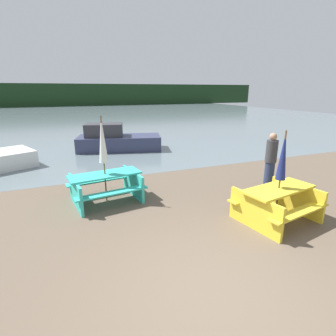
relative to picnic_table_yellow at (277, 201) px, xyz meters
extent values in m
plane|color=brown|center=(-2.56, -1.52, -0.47)|extent=(60.00, 60.00, 0.00)
cube|color=slate|center=(-2.56, 29.38, -0.48)|extent=(60.00, 50.00, 0.00)
cube|color=#193319|center=(-2.56, 49.38, 1.53)|extent=(80.00, 1.60, 4.00)
cube|color=yellow|center=(0.00, 0.00, 0.30)|extent=(1.84, 0.99, 0.04)
cube|color=yellow|center=(0.09, -0.54, -0.04)|extent=(1.77, 0.57, 0.04)
cube|color=yellow|center=(-0.09, 0.54, -0.04)|extent=(1.77, 0.57, 0.04)
cube|color=yellow|center=(-0.72, -0.12, -0.10)|extent=(0.30, 1.37, 0.75)
cube|color=yellow|center=(0.72, 0.12, -0.10)|extent=(0.30, 1.37, 0.75)
cube|color=#33B7A8|center=(-3.44, 2.57, 0.27)|extent=(1.93, 0.95, 0.04)
cube|color=#33B7A8|center=(-3.36, 2.03, -0.06)|extent=(1.87, 0.53, 0.04)
cube|color=#33B7A8|center=(-3.51, 3.12, -0.06)|extent=(1.87, 0.53, 0.04)
cube|color=#33B7A8|center=(-4.21, 2.46, -0.11)|extent=(0.26, 1.38, 0.73)
cube|color=#33B7A8|center=(-2.66, 2.68, -0.11)|extent=(0.26, 1.38, 0.73)
cylinder|color=brown|center=(-3.44, 2.57, 0.67)|extent=(0.04, 0.04, 2.29)
cone|color=white|center=(-3.44, 2.57, 1.21)|extent=(0.23, 0.23, 1.20)
cylinder|color=brown|center=(0.00, 0.00, 0.57)|extent=(0.04, 0.04, 2.08)
cone|color=navy|center=(0.00, 0.00, 1.07)|extent=(0.21, 0.21, 1.09)
cube|color=#333856|center=(-1.78, 8.70, -0.12)|extent=(4.29, 2.56, 0.70)
cube|color=#333338|center=(-2.48, 8.88, 0.54)|extent=(1.99, 1.53, 0.62)
cylinder|color=#283351|center=(1.40, 1.80, -0.08)|extent=(0.29, 0.29, 0.79)
cylinder|color=#38383D|center=(1.40, 1.80, 0.65)|extent=(0.34, 0.34, 0.67)
sphere|color=tan|center=(1.40, 1.80, 1.10)|extent=(0.22, 0.22, 0.22)
camera|label=1|loc=(-4.34, -4.15, 2.42)|focal=28.00mm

